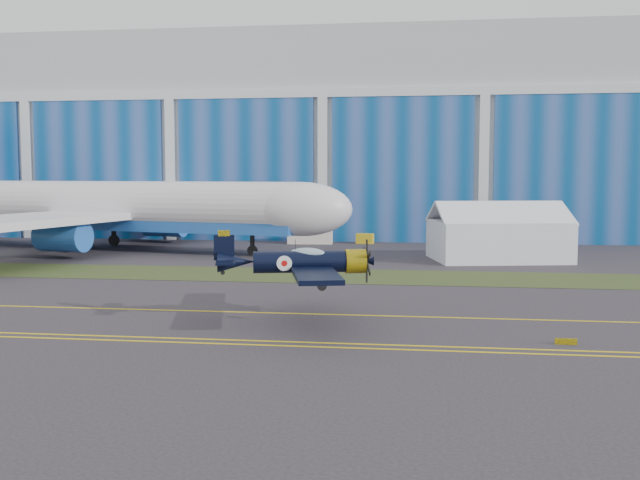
# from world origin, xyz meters

# --- Properties ---
(ground) EXTENTS (260.00, 260.00, 0.00)m
(ground) POSITION_xyz_m (0.00, 0.00, 0.00)
(ground) COLOR #363036
(ground) RESTS_ON ground
(grass_median) EXTENTS (260.00, 10.00, 0.02)m
(grass_median) POSITION_xyz_m (0.00, 14.00, 0.02)
(grass_median) COLOR #475128
(grass_median) RESTS_ON ground
(hangar) EXTENTS (220.00, 45.70, 30.00)m
(hangar) POSITION_xyz_m (0.00, 71.79, 14.96)
(hangar) COLOR silver
(hangar) RESTS_ON ground
(taxiway_centreline) EXTENTS (200.00, 0.20, 0.02)m
(taxiway_centreline) POSITION_xyz_m (0.00, -5.00, 0.01)
(taxiway_centreline) COLOR yellow
(taxiway_centreline) RESTS_ON ground
(edge_line_near) EXTENTS (80.00, 0.20, 0.02)m
(edge_line_near) POSITION_xyz_m (0.00, -14.50, 0.01)
(edge_line_near) COLOR yellow
(edge_line_near) RESTS_ON ground
(edge_line_far) EXTENTS (80.00, 0.20, 0.02)m
(edge_line_far) POSITION_xyz_m (0.00, -13.50, 0.01)
(edge_line_far) COLOR yellow
(edge_line_far) RESTS_ON ground
(guard_board_right) EXTENTS (1.20, 0.15, 0.35)m
(guard_board_right) POSITION_xyz_m (22.00, -12.00, 0.17)
(guard_board_right) COLOR yellow
(guard_board_right) RESTS_ON ground
(warbird) EXTENTS (14.29, 16.00, 4.06)m
(warbird) POSITION_xyz_m (6.33, -7.90, 3.90)
(warbird) COLOR black
(warbird) RESTS_ON ground
(jetliner) EXTENTS (80.71, 72.61, 24.31)m
(jetliner) POSITION_xyz_m (-24.48, 34.05, 12.16)
(jetliner) COLOR silver
(jetliner) RESTS_ON ground
(tent) EXTENTS (15.88, 12.95, 6.55)m
(tent) POSITION_xyz_m (22.14, 29.18, 3.27)
(tent) COLOR white
(tent) RESTS_ON ground
(shipping_container) EXTENTS (6.18, 2.85, 2.61)m
(shipping_container) POSITION_xyz_m (-1.24, 45.60, 1.30)
(shipping_container) COLOR white
(shipping_container) RESTS_ON ground
(tug) EXTENTS (2.43, 1.63, 1.35)m
(tug) POSITION_xyz_m (6.15, 46.69, 0.67)
(tug) COLOR gold
(tug) RESTS_ON ground
(barrier_a) EXTENTS (2.06, 0.84, 0.90)m
(barrier_a) POSITION_xyz_m (0.33, 19.25, 0.45)
(barrier_a) COLOR gray
(barrier_a) RESTS_ON ground
(barrier_b) EXTENTS (2.02, 0.69, 0.90)m
(barrier_b) POSITION_xyz_m (1.78, 20.51, 0.45)
(barrier_b) COLOR #99988C
(barrier_b) RESTS_ON ground
(barrier_c) EXTENTS (2.05, 0.82, 0.90)m
(barrier_c) POSITION_xyz_m (5.00, 19.46, 0.45)
(barrier_c) COLOR #9B9193
(barrier_c) RESTS_ON ground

